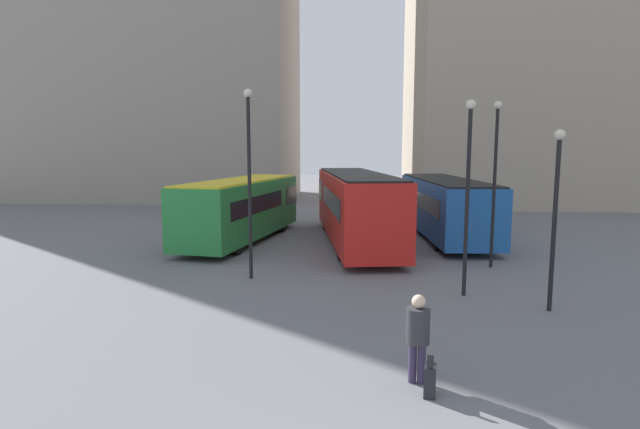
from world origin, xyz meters
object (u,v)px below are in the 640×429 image
traveler (418,331)px  lamp_post_1 (468,183)px  suitcase (430,381)px  lamp_post_3 (249,170)px  bus_2 (444,205)px  bus_1 (355,204)px  lamp_post_0 (495,172)px  bus_0 (242,207)px  lamp_post_2 (556,204)px

traveler → lamp_post_1: bearing=-10.0°
suitcase → traveler: bearing=28.9°
suitcase → lamp_post_3: 9.72m
bus_2 → lamp_post_3: bearing=134.4°
bus_1 → lamp_post_0: 7.09m
lamp_post_3 → suitcase: bearing=-58.0°
lamp_post_1 → lamp_post_3: (-6.73, 1.49, 0.28)m
bus_0 → traveler: size_ratio=5.94×
bus_2 → suitcase: bus_2 is taller
bus_2 → lamp_post_2: size_ratio=2.30×
lamp_post_3 → lamp_post_0: bearing=14.7°
bus_0 → lamp_post_0: 11.55m
traveler → lamp_post_3: (-4.67, 7.25, 2.63)m
traveler → suitcase: (0.17, -0.49, -0.72)m
lamp_post_0 → lamp_post_2: (0.24, -4.99, -0.61)m
bus_2 → lamp_post_1: size_ratio=1.94×
suitcase → lamp_post_2: (3.89, 4.97, 2.61)m
traveler → lamp_post_0: (3.81, 9.47, 2.51)m
bus_0 → traveler: (6.55, -14.19, -0.58)m
lamp_post_0 → lamp_post_1: (-1.75, -3.71, -0.15)m
suitcase → lamp_post_2: 6.83m
bus_0 → lamp_post_3: lamp_post_3 is taller
bus_2 → lamp_post_1: lamp_post_1 is taller
traveler → lamp_post_3: lamp_post_3 is taller
traveler → lamp_post_0: size_ratio=0.28×
bus_2 → lamp_post_3: size_ratio=1.77×
lamp_post_1 → lamp_post_2: 2.42m
suitcase → bus_0: bearing=34.3°
traveler → suitcase: traveler is taller
bus_0 → traveler: bearing=-145.5°
bus_0 → suitcase: size_ratio=12.57×
lamp_post_0 → lamp_post_2: lamp_post_0 is taller
lamp_post_0 → lamp_post_2: size_ratio=1.24×
bus_2 → lamp_post_1: 10.50m
bus_0 → lamp_post_3: 7.48m
bus_2 → lamp_post_1: (-1.14, -10.28, 1.79)m
bus_2 → traveler: bus_2 is taller
bus_0 → bus_1: size_ratio=0.81×
bus_1 → lamp_post_0: size_ratio=2.07×
bus_0 → bus_1: bus_1 is taller
lamp_post_1 → lamp_post_2: bearing=-32.6°
bus_1 → bus_2: bearing=-75.2°
bus_2 → lamp_post_0: bearing=-178.5°
bus_2 → suitcase: 16.85m
traveler → lamp_post_1: size_ratio=0.30×
traveler → lamp_post_3: 9.01m
bus_1 → lamp_post_2: bearing=-159.7°
bus_2 → lamp_post_2: lamp_post_2 is taller
lamp_post_1 → bus_1: bearing=111.3°
lamp_post_0 → bus_2: bearing=95.3°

